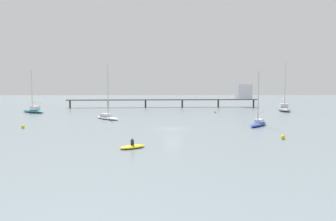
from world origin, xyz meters
TOP-DOWN VIEW (x-y plane):
  - ground_plane at (0.00, 0.00)m, footprint 400.00×400.00m
  - pier at (16.69, 52.52)m, footprint 60.33×6.20m
  - sailboat_blue at (14.60, 3.38)m, footprint 5.37×6.96m
  - sailboat_gray at (31.70, 34.70)m, footprint 4.70×9.78m
  - sailboat_teal at (-33.09, 31.57)m, footprint 7.98×6.78m
  - sailboat_white at (-12.37, 15.18)m, footprint 6.28×7.21m
  - dinghy_yellow at (-5.05, -15.54)m, footprint 3.19×2.74m
  - mooring_buoy_near at (13.24, -10.38)m, footprint 0.56×0.56m
  - mooring_buoy_far at (-23.37, 1.39)m, footprint 0.52×0.52m
  - mooring_buoy_inner at (12.20, 29.56)m, footprint 0.52×0.52m

SIDE VIEW (x-z plane):
  - ground_plane at x=0.00m, z-range 0.00..0.00m
  - dinghy_yellow at x=-5.05m, z-range -0.36..0.78m
  - mooring_buoy_inner at x=12.20m, z-range 0.00..0.52m
  - mooring_buoy_far at x=-23.37m, z-range 0.00..0.52m
  - mooring_buoy_near at x=13.24m, z-range 0.00..0.56m
  - sailboat_blue at x=14.60m, z-range -3.99..5.13m
  - sailboat_white at x=-12.37m, z-range -4.78..6.02m
  - sailboat_teal at x=-33.09m, z-range -4.69..6.09m
  - sailboat_gray at x=31.70m, z-range -5.66..7.27m
  - pier at x=16.69m, z-range 0.38..7.64m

